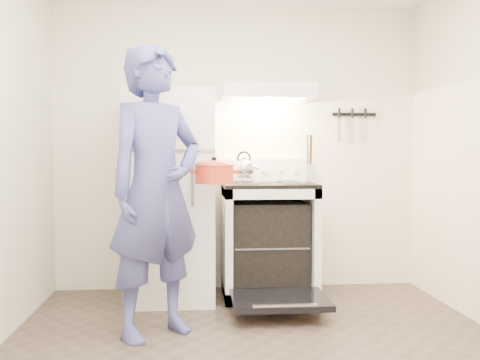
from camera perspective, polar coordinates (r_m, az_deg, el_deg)
name	(u,v)px	position (r m, az deg, el deg)	size (l,w,h in m)	color
back_wall	(238,148)	(4.76, -0.23, 3.47)	(3.20, 0.02, 2.50)	#EFE7CA
refrigerator	(171,196)	(4.41, -7.39, -1.70)	(0.70, 0.70, 1.70)	white
stove_body	(268,241)	(4.52, 3.04, -6.55)	(0.76, 0.65, 0.92)	white
cooktop	(268,185)	(4.47, 3.06, -0.53)	(0.76, 0.65, 0.03)	black
backsplash	(264,170)	(4.74, 2.58, 1.05)	(0.76, 0.07, 0.20)	white
oven_door	(279,300)	(4.01, 4.24, -12.64)	(0.70, 0.54, 0.04)	black
oven_rack	(268,244)	(4.52, 3.04, -6.80)	(0.60, 0.52, 0.01)	slate
range_hood	(267,93)	(4.56, 2.95, 9.29)	(0.76, 0.50, 0.12)	white
knife_strip	(354,114)	(4.95, 12.07, 6.85)	(0.40, 0.02, 0.03)	black
pizza_stone	(275,242)	(4.55, 3.73, -6.58)	(0.30, 0.30, 0.02)	#8F6D4E
tea_kettle	(244,167)	(4.52, 0.42, 1.38)	(0.22, 0.18, 0.27)	#B8B8BD
utensil_jar	(310,172)	(4.37, 7.44, 0.82)	(0.09, 0.09, 0.13)	silver
person	(156,191)	(3.52, -8.94, -1.17)	(0.69, 0.46, 1.90)	#364374
dutch_oven	(214,175)	(3.77, -2.77, 0.59)	(0.34, 0.27, 0.23)	red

